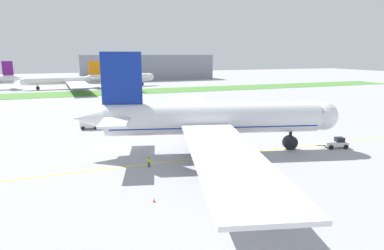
{
  "coord_description": "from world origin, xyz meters",
  "views": [
    {
      "loc": [
        -30.78,
        -56.64,
        18.53
      ],
      "look_at": [
        -7.27,
        6.6,
        4.11
      ],
      "focal_mm": 31.14,
      "sensor_mm": 36.0,
      "label": 1
    }
  ],
  "objects_px": {
    "service_truck_baggage_loader": "(162,116)",
    "pushback_tug": "(337,143)",
    "ground_crew_wingwalker_port": "(149,161)",
    "parked_airliner_far_right": "(72,81)",
    "traffic_cone_near_nose": "(154,200)",
    "service_truck_fuel_bowser": "(90,123)",
    "airliner_foreground": "(211,119)",
    "parked_airliner_far_outer": "(119,78)"
  },
  "relations": [
    {
      "from": "traffic_cone_near_nose",
      "to": "service_truck_fuel_bowser",
      "type": "relative_size",
      "value": 0.12
    },
    {
      "from": "airliner_foreground",
      "to": "traffic_cone_near_nose",
      "type": "xyz_separation_m",
      "value": [
        -15.64,
        -18.02,
        -6.14
      ]
    },
    {
      "from": "service_truck_baggage_loader",
      "to": "service_truck_fuel_bowser",
      "type": "height_order",
      "value": "service_truck_baggage_loader"
    },
    {
      "from": "parked_airliner_far_outer",
      "to": "service_truck_baggage_loader",
      "type": "bearing_deg",
      "value": -92.09
    },
    {
      "from": "airliner_foreground",
      "to": "parked_airliner_far_outer",
      "type": "xyz_separation_m",
      "value": [
        2.9,
        138.89,
        -1.43
      ]
    },
    {
      "from": "traffic_cone_near_nose",
      "to": "parked_airliner_far_right",
      "type": "height_order",
      "value": "parked_airliner_far_right"
    },
    {
      "from": "pushback_tug",
      "to": "traffic_cone_near_nose",
      "type": "distance_m",
      "value": 42.24
    },
    {
      "from": "ground_crew_wingwalker_port",
      "to": "parked_airliner_far_outer",
      "type": "xyz_separation_m",
      "value": [
        16.06,
        143.58,
        3.93
      ]
    },
    {
      "from": "airliner_foreground",
      "to": "parked_airliner_far_right",
      "type": "relative_size",
      "value": 0.94
    },
    {
      "from": "ground_crew_wingwalker_port",
      "to": "service_truck_baggage_loader",
      "type": "distance_m",
      "value": 38.6
    },
    {
      "from": "pushback_tug",
      "to": "service_truck_baggage_loader",
      "type": "relative_size",
      "value": 0.99
    },
    {
      "from": "ground_crew_wingwalker_port",
      "to": "service_truck_baggage_loader",
      "type": "relative_size",
      "value": 0.28
    },
    {
      "from": "ground_crew_wingwalker_port",
      "to": "parked_airliner_far_right",
      "type": "distance_m",
      "value": 141.97
    },
    {
      "from": "pushback_tug",
      "to": "service_truck_fuel_bowser",
      "type": "relative_size",
      "value": 1.29
    },
    {
      "from": "pushback_tug",
      "to": "ground_crew_wingwalker_port",
      "type": "distance_m",
      "value": 38.14
    },
    {
      "from": "traffic_cone_near_nose",
      "to": "service_truck_fuel_bowser",
      "type": "distance_m",
      "value": 47.61
    },
    {
      "from": "service_truck_fuel_bowser",
      "to": "parked_airliner_far_outer",
      "type": "distance_m",
      "value": 112.07
    },
    {
      "from": "ground_crew_wingwalker_port",
      "to": "service_truck_fuel_bowser",
      "type": "distance_m",
      "value": 34.8
    },
    {
      "from": "parked_airliner_far_right",
      "to": "ground_crew_wingwalker_port",
      "type": "bearing_deg",
      "value": -86.23
    },
    {
      "from": "service_truck_baggage_loader",
      "to": "service_truck_fuel_bowser",
      "type": "xyz_separation_m",
      "value": [
        -19.45,
        -2.61,
        -0.18
      ]
    },
    {
      "from": "ground_crew_wingwalker_port",
      "to": "service_truck_fuel_bowser",
      "type": "relative_size",
      "value": 0.36
    },
    {
      "from": "airliner_foreground",
      "to": "service_truck_baggage_loader",
      "type": "height_order",
      "value": "airliner_foreground"
    },
    {
      "from": "airliner_foreground",
      "to": "pushback_tug",
      "type": "distance_m",
      "value": 26.32
    },
    {
      "from": "parked_airliner_far_outer",
      "to": "service_truck_fuel_bowser",
      "type": "bearing_deg",
      "value": -102.03
    },
    {
      "from": "pushback_tug",
      "to": "service_truck_baggage_loader",
      "type": "height_order",
      "value": "service_truck_baggage_loader"
    },
    {
      "from": "service_truck_baggage_loader",
      "to": "pushback_tug",
      "type": "bearing_deg",
      "value": -55.9
    },
    {
      "from": "pushback_tug",
      "to": "service_truck_baggage_loader",
      "type": "xyz_separation_m",
      "value": [
        -25.94,
        38.31,
        0.67
      ]
    },
    {
      "from": "airliner_foreground",
      "to": "parked_airliner_far_right",
      "type": "height_order",
      "value": "airliner_foreground"
    },
    {
      "from": "service_truck_fuel_bowser",
      "to": "parked_airliner_far_right",
      "type": "relative_size",
      "value": 0.06
    },
    {
      "from": "pushback_tug",
      "to": "parked_airliner_far_right",
      "type": "relative_size",
      "value": 0.08
    },
    {
      "from": "traffic_cone_near_nose",
      "to": "parked_airliner_far_outer",
      "type": "distance_m",
      "value": 158.07
    },
    {
      "from": "airliner_foreground",
      "to": "service_truck_baggage_loader",
      "type": "xyz_separation_m",
      "value": [
        -1.0,
        31.94,
        -4.77
      ]
    },
    {
      "from": "traffic_cone_near_nose",
      "to": "parked_airliner_far_outer",
      "type": "bearing_deg",
      "value": 83.26
    },
    {
      "from": "service_truck_baggage_loader",
      "to": "service_truck_fuel_bowser",
      "type": "relative_size",
      "value": 1.3
    },
    {
      "from": "service_truck_fuel_bowser",
      "to": "ground_crew_wingwalker_port",
      "type": "bearing_deg",
      "value": -77.9
    },
    {
      "from": "ground_crew_wingwalker_port",
      "to": "parked_airliner_far_outer",
      "type": "bearing_deg",
      "value": 83.62
    },
    {
      "from": "ground_crew_wingwalker_port",
      "to": "pushback_tug",
      "type": "bearing_deg",
      "value": -2.52
    },
    {
      "from": "pushback_tug",
      "to": "service_truck_fuel_bowser",
      "type": "xyz_separation_m",
      "value": [
        -45.4,
        35.7,
        0.5
      ]
    },
    {
      "from": "airliner_foreground",
      "to": "traffic_cone_near_nose",
      "type": "bearing_deg",
      "value": -130.97
    },
    {
      "from": "ground_crew_wingwalker_port",
      "to": "service_truck_fuel_bowser",
      "type": "height_order",
      "value": "service_truck_fuel_bowser"
    },
    {
      "from": "service_truck_fuel_bowser",
      "to": "service_truck_baggage_loader",
      "type": "bearing_deg",
      "value": 7.64
    },
    {
      "from": "traffic_cone_near_nose",
      "to": "parked_airliner_far_right",
      "type": "relative_size",
      "value": 0.01
    }
  ]
}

